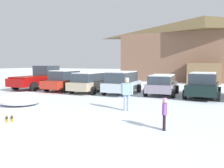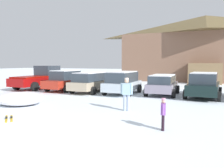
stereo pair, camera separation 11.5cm
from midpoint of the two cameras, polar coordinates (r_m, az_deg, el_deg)
ground at (r=7.48m, az=-18.77°, el=-13.51°), size 160.00×160.00×0.00m
ski_lodge at (r=32.54m, az=23.12°, el=8.64°), size 21.83×10.89×8.78m
parked_red_sedan at (r=19.70m, az=-11.65°, el=0.94°), size 2.30×4.72×1.78m
parked_beige_suv at (r=18.20m, az=-5.18°, el=0.71°), size 2.20×4.74×1.65m
parked_silver_wagon at (r=17.04m, az=2.98°, el=0.55°), size 2.18×4.21×1.76m
parked_grey_wagon at (r=16.91m, az=13.28°, el=0.03°), size 2.22×4.05×1.53m
parked_black_sedan at (r=16.57m, az=23.02°, el=-0.23°), size 2.49×4.79×1.76m
pickup_truck at (r=21.94m, az=-17.89°, el=1.53°), size 2.45×5.78×2.15m
skier_adult_in_blue_parka at (r=10.95m, az=4.12°, el=-2.18°), size 0.62×0.28×1.67m
skier_child_in_purple_jacket at (r=8.05m, az=13.63°, el=-7.17°), size 0.21×0.43×1.16m
pair_of_skis at (r=10.54m, az=-25.04°, el=-8.08°), size 1.19×1.10×0.08m
plowed_snow_pile at (r=13.67m, az=-22.85°, el=-3.53°), size 2.93×2.35×0.72m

